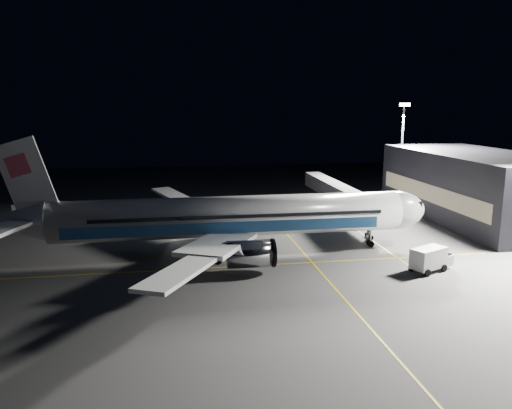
{
  "coord_description": "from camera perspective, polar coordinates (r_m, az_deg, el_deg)",
  "views": [
    {
      "loc": [
        -7.67,
        -66.77,
        20.61
      ],
      "look_at": [
        4.17,
        4.04,
        6.0
      ],
      "focal_mm": 35.0,
      "sensor_mm": 36.0,
      "label": 1
    }
  ],
  "objects": [
    {
      "name": "guide_line_cross",
      "position": [
        64.62,
        -2.19,
        -7.1
      ],
      "size": [
        70.0,
        0.25,
        0.01
      ],
      "primitive_type": "cube",
      "color": "gold",
      "rests_on": "ground"
    },
    {
      "name": "baggage_tug",
      "position": [
        82.66,
        -9.34,
        -2.54
      ],
      "size": [
        2.75,
        2.45,
        1.68
      ],
      "rotation": [
        0.0,
        0.0,
        0.3
      ],
      "color": "black",
      "rests_on": "ground"
    },
    {
      "name": "ground",
      "position": [
        70.29,
        -2.82,
        -5.56
      ],
      "size": [
        200.0,
        200.0,
        0.0
      ],
      "primitive_type": "plane",
      "color": "#4C4C4F",
      "rests_on": "ground"
    },
    {
      "name": "guide_line_side",
      "position": [
        84.84,
        11.3,
        -2.78
      ],
      "size": [
        0.25,
        40.0,
        0.01
      ],
      "primitive_type": "cube",
      "color": "gold",
      "rests_on": "ground"
    },
    {
      "name": "terminal",
      "position": [
        98.06,
        23.84,
        1.95
      ],
      "size": [
        18.12,
        40.0,
        12.0
      ],
      "color": "black",
      "rests_on": "ground"
    },
    {
      "name": "safety_cone_c",
      "position": [
        74.07,
        -2.77,
        -4.39
      ],
      "size": [
        0.45,
        0.45,
        0.68
      ],
      "primitive_type": "cone",
      "color": "#EB3A09",
      "rests_on": "ground"
    },
    {
      "name": "safety_cone_b",
      "position": [
        74.87,
        1.39,
        -4.22
      ],
      "size": [
        0.43,
        0.43,
        0.64
      ],
      "primitive_type": "cone",
      "color": "#EB3A09",
      "rests_on": "ground"
    },
    {
      "name": "airliner",
      "position": [
        68.85,
        -3.75,
        -1.49
      ],
      "size": [
        61.48,
        54.22,
        16.64
      ],
      "color": "silver",
      "rests_on": "ground"
    },
    {
      "name": "service_truck",
      "position": [
        66.3,
        19.39,
        -5.81
      ],
      "size": [
        6.36,
        4.6,
        3.04
      ],
      "rotation": [
        0.0,
        0.0,
        0.43
      ],
      "color": "silver",
      "rests_on": "ground"
    },
    {
      "name": "guide_line_main",
      "position": [
        72.07,
        5.13,
        -5.16
      ],
      "size": [
        0.25,
        80.0,
        0.01
      ],
      "primitive_type": "cube",
      "color": "gold",
      "rests_on": "ground"
    },
    {
      "name": "floodlight_mast_north",
      "position": [
        109.96,
        16.35,
        6.75
      ],
      "size": [
        2.4,
        0.68,
        20.7
      ],
      "color": "#59595E",
      "rests_on": "ground"
    },
    {
      "name": "jet_bridge",
      "position": [
        91.28,
        9.64,
        1.23
      ],
      "size": [
        3.6,
        34.4,
        6.3
      ],
      "color": "#B2B2B7",
      "rests_on": "ground"
    },
    {
      "name": "safety_cone_a",
      "position": [
        74.32,
        -1.25,
        -4.34
      ],
      "size": [
        0.43,
        0.43,
        0.65
      ],
      "primitive_type": "cone",
      "color": "#EB3A09",
      "rests_on": "ground"
    }
  ]
}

